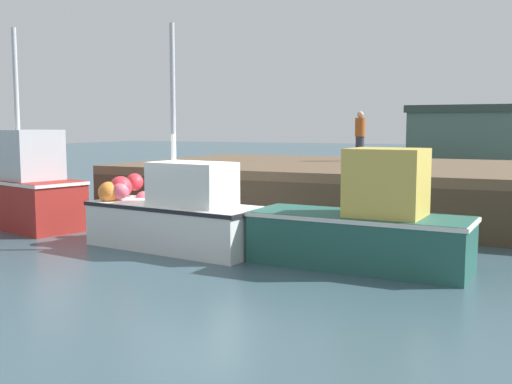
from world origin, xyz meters
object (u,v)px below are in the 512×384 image
at_px(fishing_boat_near_left, 23,191).
at_px(rowboat, 381,245).
at_px(dockworker, 360,136).
at_px(mooring_buoy_foreground, 163,228).
at_px(fishing_boat_mid, 365,226).
at_px(fishing_boat_near_right, 175,214).

distance_m(fishing_boat_near_left, rowboat, 9.45).
height_order(rowboat, dockworker, dockworker).
bearing_deg(mooring_buoy_foreground, dockworker, 71.00).
distance_m(dockworker, mooring_buoy_foreground, 8.47).
height_order(fishing_boat_near_left, dockworker, fishing_boat_near_left).
xyz_separation_m(rowboat, dockworker, (-2.40, 7.06, 2.20)).
relative_size(fishing_boat_mid, dockworker, 2.57).
distance_m(fishing_boat_near_left, mooring_buoy_foreground, 4.36).
bearing_deg(mooring_buoy_foreground, fishing_boat_mid, -9.84).
distance_m(fishing_boat_near_right, rowboat, 4.48).
bearing_deg(rowboat, mooring_buoy_foreground, -172.13).
bearing_deg(rowboat, fishing_boat_near_right, -158.37).
bearing_deg(fishing_boat_near_right, dockworker, 78.84).
xyz_separation_m(fishing_boat_near_left, mooring_buoy_foreground, (4.29, 0.15, -0.72)).
height_order(fishing_boat_near_left, fishing_boat_mid, fishing_boat_near_left).
bearing_deg(mooring_buoy_foreground, rowboat, 7.87).
relative_size(fishing_boat_near_right, mooring_buoy_foreground, 8.77).
xyz_separation_m(fishing_boat_mid, rowboat, (-0.06, 1.59, -0.66)).
height_order(dockworker, mooring_buoy_foreground, dockworker).
bearing_deg(mooring_buoy_foreground, fishing_boat_near_left, -178.02).
xyz_separation_m(rowboat, mooring_buoy_foreground, (-5.08, -0.70, 0.11)).
relative_size(fishing_boat_mid, mooring_buoy_foreground, 7.74).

